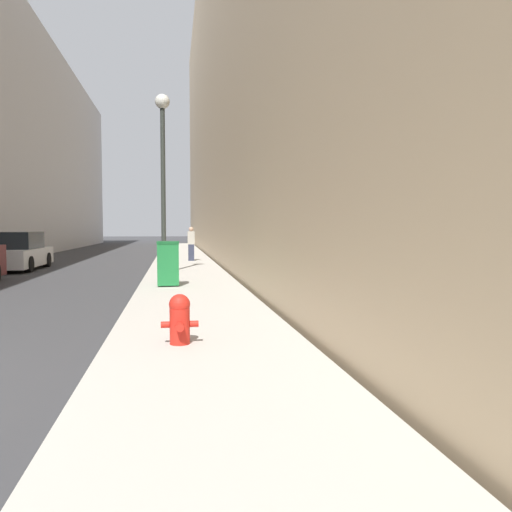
{
  "coord_description": "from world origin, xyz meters",
  "views": [
    {
      "loc": [
        4.43,
        -4.99,
        1.74
      ],
      "look_at": [
        8.0,
        16.71,
        0.5
      ],
      "focal_mm": 35.0,
      "sensor_mm": 36.0,
      "label": 1
    }
  ],
  "objects_px": {
    "trash_bin": "(168,263)",
    "parked_sedan_near": "(16,253)",
    "lamppost": "(163,159)",
    "pedestrian_on_sidewalk": "(191,244)",
    "fire_hydrant": "(180,318)"
  },
  "relations": [
    {
      "from": "fire_hydrant",
      "to": "pedestrian_on_sidewalk",
      "type": "bearing_deg",
      "value": 87.56
    },
    {
      "from": "parked_sedan_near",
      "to": "pedestrian_on_sidewalk",
      "type": "relative_size",
      "value": 2.79
    },
    {
      "from": "fire_hydrant",
      "to": "pedestrian_on_sidewalk",
      "type": "relative_size",
      "value": 0.42
    },
    {
      "from": "parked_sedan_near",
      "to": "pedestrian_on_sidewalk",
      "type": "height_order",
      "value": "pedestrian_on_sidewalk"
    },
    {
      "from": "trash_bin",
      "to": "lamppost",
      "type": "bearing_deg",
      "value": 92.73
    },
    {
      "from": "fire_hydrant",
      "to": "lamppost",
      "type": "bearing_deg",
      "value": 92.21
    },
    {
      "from": "trash_bin",
      "to": "parked_sedan_near",
      "type": "bearing_deg",
      "value": 128.39
    },
    {
      "from": "pedestrian_on_sidewalk",
      "to": "lamppost",
      "type": "bearing_deg",
      "value": -100.3
    },
    {
      "from": "fire_hydrant",
      "to": "lamppost",
      "type": "xyz_separation_m",
      "value": [
        -0.43,
        11.21,
        3.7
      ]
    },
    {
      "from": "trash_bin",
      "to": "parked_sedan_near",
      "type": "relative_size",
      "value": 0.27
    },
    {
      "from": "fire_hydrant",
      "to": "parked_sedan_near",
      "type": "height_order",
      "value": "parked_sedan_near"
    },
    {
      "from": "lamppost",
      "to": "parked_sedan_near",
      "type": "relative_size",
      "value": 1.36
    },
    {
      "from": "pedestrian_on_sidewalk",
      "to": "fire_hydrant",
      "type": "bearing_deg",
      "value": -92.44
    },
    {
      "from": "fire_hydrant",
      "to": "parked_sedan_near",
      "type": "bearing_deg",
      "value": 113.51
    },
    {
      "from": "lamppost",
      "to": "pedestrian_on_sidewalk",
      "type": "distance_m",
      "value": 7.4
    }
  ]
}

